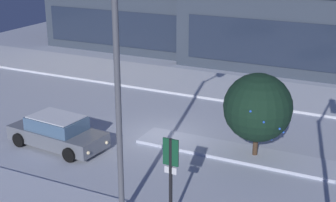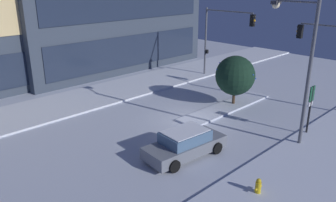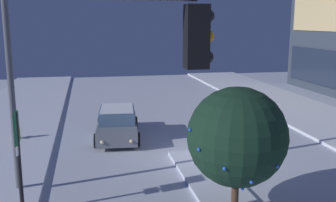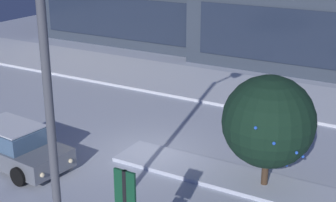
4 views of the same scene
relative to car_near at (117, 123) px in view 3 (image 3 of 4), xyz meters
The scene contains 8 objects.
ground 4.98m from the car_near, 39.61° to the left, with size 52.00×52.00×0.00m, color silver.
median_strip 8.07m from the car_near, 20.63° to the left, with size 9.00×1.80×0.14m, color silver.
car_near is the anchor object (origin of this frame).
traffic_light_corner_near_right 13.52m from the car_near, ahead, with size 0.32×4.54×6.19m.
street_lamp_arched 7.94m from the car_near, 27.57° to the right, with size 0.66×2.85×8.10m.
fire_hydrant 4.75m from the car_near, 93.89° to the right, with size 0.48×0.26×0.84m.
parking_info_sign 8.23m from the car_near, 24.62° to the right, with size 0.55×0.12×3.11m.
decorated_tree_median 9.09m from the car_near, 18.69° to the left, with size 2.95×2.97×3.81m.
Camera 3 is at (15.11, -4.47, 5.63)m, focal length 42.17 mm.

